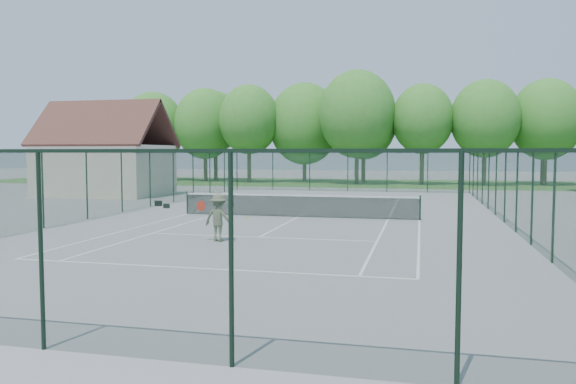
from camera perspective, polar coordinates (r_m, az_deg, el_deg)
name	(u,v)px	position (r m, az deg, el deg)	size (l,w,h in m)	color
ground	(298,217)	(25.99, 1.02, -2.56)	(140.00, 140.00, 0.00)	gray
grass_far	(363,183)	(55.58, 7.65, 0.91)	(80.00, 16.00, 0.01)	#3A6D27
court_lines	(298,217)	(25.99, 1.02, -2.55)	(11.05, 23.85, 0.01)	white
tennis_net	(298,205)	(25.93, 1.02, -1.30)	(11.08, 0.08, 1.10)	black
fence_enclosure	(298,183)	(25.86, 1.02, 0.88)	(18.05, 36.05, 3.02)	#1A3925
utility_building	(105,151)	(41.27, -18.10, 4.01)	(8.60, 6.27, 6.63)	beige
tree_line_far	(364,122)	(55.58, 7.71, 7.08)	(39.40, 6.40, 9.70)	#483927
sports_bag_a	(158,203)	(32.20, -13.03, -1.12)	(0.38, 0.23, 0.30)	black
sports_bag_b	(167,206)	(30.88, -12.24, -1.39)	(0.31, 0.19, 0.24)	black
tennis_player	(219,218)	(18.94, -7.07, -2.61)	(1.75, 0.90, 1.59)	#52573F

